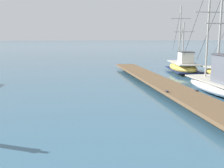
# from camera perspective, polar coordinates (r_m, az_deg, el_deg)

# --- Properties ---
(floating_dock) EXTENTS (2.44, 20.59, 0.53)m
(floating_dock) POSITION_cam_1_polar(r_m,az_deg,el_deg) (18.07, 9.33, 0.70)
(floating_dock) COLOR brown
(floating_dock) RESTS_ON ground
(fishing_boat_0) EXTENTS (2.17, 8.05, 7.12)m
(fishing_boat_0) POSITION_cam_1_polar(r_m,az_deg,el_deg) (16.41, 22.00, 0.40)
(fishing_boat_0) COLOR silver
(fishing_boat_0) RESTS_ON ground
(fishing_boat_1) EXTENTS (2.72, 6.92, 6.01)m
(fishing_boat_1) POSITION_cam_1_polar(r_m,az_deg,el_deg) (25.26, 14.70, 3.69)
(fishing_boat_1) COLOR gold
(fishing_boat_1) RESTS_ON ground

